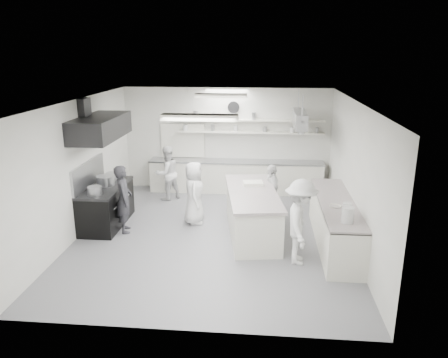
# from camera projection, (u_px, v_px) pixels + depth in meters

# --- Properties ---
(floor) EXTENTS (6.00, 7.00, 0.02)m
(floor) POSITION_uv_depth(u_px,v_px,m) (213.00, 236.00, 9.82)
(floor) COLOR gray
(floor) RESTS_ON ground
(ceiling) EXTENTS (6.00, 7.00, 0.02)m
(ceiling) POSITION_uv_depth(u_px,v_px,m) (212.00, 101.00, 8.96)
(ceiling) COLOR silver
(ceiling) RESTS_ON wall_back
(wall_back) EXTENTS (6.00, 0.04, 3.00)m
(wall_back) POSITION_uv_depth(u_px,v_px,m) (227.00, 140.00, 12.73)
(wall_back) COLOR silver
(wall_back) RESTS_ON floor
(wall_front) EXTENTS (6.00, 0.04, 3.00)m
(wall_front) POSITION_uv_depth(u_px,v_px,m) (183.00, 238.00, 6.05)
(wall_front) COLOR silver
(wall_front) RESTS_ON floor
(wall_left) EXTENTS (0.04, 7.00, 3.00)m
(wall_left) POSITION_uv_depth(u_px,v_px,m) (79.00, 168.00, 9.65)
(wall_left) COLOR silver
(wall_left) RESTS_ON floor
(wall_right) EXTENTS (0.04, 7.00, 3.00)m
(wall_right) POSITION_uv_depth(u_px,v_px,m) (354.00, 175.00, 9.12)
(wall_right) COLOR silver
(wall_right) RESTS_ON floor
(stove) EXTENTS (0.80, 1.80, 0.90)m
(stove) POSITION_uv_depth(u_px,v_px,m) (106.00, 207.00, 10.30)
(stove) COLOR black
(stove) RESTS_ON floor
(exhaust_hood) EXTENTS (0.85, 2.00, 0.50)m
(exhaust_hood) POSITION_uv_depth(u_px,v_px,m) (100.00, 127.00, 9.76)
(exhaust_hood) COLOR black
(exhaust_hood) RESTS_ON wall_left
(back_counter) EXTENTS (5.00, 0.60, 0.92)m
(back_counter) POSITION_uv_depth(u_px,v_px,m) (236.00, 177.00, 12.71)
(back_counter) COLOR silver
(back_counter) RESTS_ON floor
(shelf_lower) EXTENTS (4.20, 0.26, 0.04)m
(shelf_lower) POSITION_uv_depth(u_px,v_px,m) (251.00, 132.00, 12.47)
(shelf_lower) COLOR silver
(shelf_lower) RESTS_ON wall_back
(shelf_upper) EXTENTS (4.20, 0.26, 0.04)m
(shelf_upper) POSITION_uv_depth(u_px,v_px,m) (251.00, 120.00, 12.37)
(shelf_upper) COLOR silver
(shelf_upper) RESTS_ON wall_back
(pass_through_window) EXTENTS (1.30, 0.04, 1.00)m
(pass_through_window) POSITION_uv_depth(u_px,v_px,m) (183.00, 141.00, 12.84)
(pass_through_window) COLOR black
(pass_through_window) RESTS_ON wall_back
(wall_clock) EXTENTS (0.32, 0.05, 0.32)m
(wall_clock) POSITION_uv_depth(u_px,v_px,m) (234.00, 107.00, 12.40)
(wall_clock) COLOR silver
(wall_clock) RESTS_ON wall_back
(right_counter) EXTENTS (0.74, 3.30, 0.94)m
(right_counter) POSITION_uv_depth(u_px,v_px,m) (335.00, 223.00, 9.26)
(right_counter) COLOR silver
(right_counter) RESTS_ON floor
(pot_rack) EXTENTS (0.30, 1.60, 0.40)m
(pot_rack) POSITION_uv_depth(u_px,v_px,m) (300.00, 119.00, 11.27)
(pot_rack) COLOR #9C9DA3
(pot_rack) RESTS_ON ceiling
(light_fixture_front) EXTENTS (1.30, 0.25, 0.10)m
(light_fixture_front) POSITION_uv_depth(u_px,v_px,m) (199.00, 117.00, 7.26)
(light_fixture_front) COLOR silver
(light_fixture_front) RESTS_ON ceiling
(light_fixture_rear) EXTENTS (1.30, 0.25, 0.10)m
(light_fixture_rear) POSITION_uv_depth(u_px,v_px,m) (221.00, 96.00, 10.69)
(light_fixture_rear) COLOR silver
(light_fixture_rear) RESTS_ON ceiling
(prep_island) EXTENTS (1.35, 2.73, 0.97)m
(prep_island) POSITION_uv_depth(u_px,v_px,m) (252.00, 214.00, 9.77)
(prep_island) COLOR silver
(prep_island) RESTS_ON floor
(stove_pot) EXTENTS (0.42, 0.42, 0.28)m
(stove_pot) POSITION_uv_depth(u_px,v_px,m) (106.00, 182.00, 10.21)
(stove_pot) COLOR #9C9DA3
(stove_pot) RESTS_ON stove
(cook_stove) EXTENTS (0.54, 0.66, 1.57)m
(cook_stove) POSITION_uv_depth(u_px,v_px,m) (124.00, 199.00, 9.82)
(cook_stove) COLOR #2C2B31
(cook_stove) RESTS_ON floor
(cook_back) EXTENTS (0.93, 0.92, 1.51)m
(cook_back) POSITION_uv_depth(u_px,v_px,m) (167.00, 173.00, 11.99)
(cook_back) COLOR silver
(cook_back) RESTS_ON floor
(cook_island_left) EXTENTS (0.59, 0.81, 1.52)m
(cook_island_left) POSITION_uv_depth(u_px,v_px,m) (194.00, 193.00, 10.32)
(cook_island_left) COLOR silver
(cook_island_left) RESTS_ON floor
(cook_island_right) EXTENTS (0.54, 0.89, 1.42)m
(cook_island_right) POSITION_uv_depth(u_px,v_px,m) (271.00, 193.00, 10.45)
(cook_island_right) COLOR silver
(cook_island_right) RESTS_ON floor
(cook_right) EXTENTS (0.69, 1.13, 1.70)m
(cook_right) POSITION_uv_depth(u_px,v_px,m) (300.00, 222.00, 8.33)
(cook_right) COLOR silver
(cook_right) RESTS_ON floor
(bowl_island_a) EXTENTS (0.29, 0.29, 0.06)m
(bowl_island_a) POSITION_uv_depth(u_px,v_px,m) (251.00, 184.00, 10.20)
(bowl_island_a) COLOR #9C9DA3
(bowl_island_a) RESTS_ON prep_island
(bowl_island_b) EXTENTS (0.25, 0.25, 0.06)m
(bowl_island_b) POSITION_uv_depth(u_px,v_px,m) (253.00, 183.00, 10.24)
(bowl_island_b) COLOR silver
(bowl_island_b) RESTS_ON prep_island
(bowl_right) EXTENTS (0.30, 0.30, 0.06)m
(bowl_right) POSITION_uv_depth(u_px,v_px,m) (335.00, 207.00, 8.79)
(bowl_right) COLOR silver
(bowl_right) RESTS_ON right_counter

